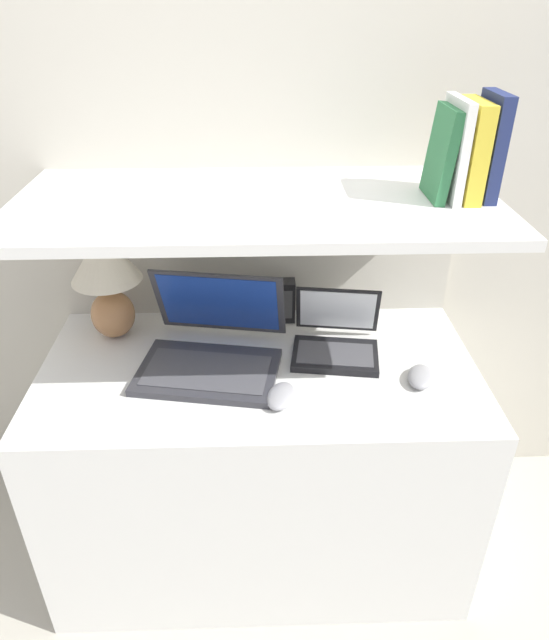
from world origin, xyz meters
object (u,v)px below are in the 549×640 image
laptop_small (337,340)px  router_box (281,301)px  laptop_large (213,348)px  book_navy (492,147)px  second_mouse (422,377)px  table_lamp (108,273)px  computer_mouse (283,396)px  book_green (443,154)px  book_white (456,150)px  book_yellow (472,151)px

laptop_small → router_box: bearing=129.7°
laptop_large → book_navy: (0.72, 0.05, 0.55)m
laptop_small → second_mouse: bearing=-36.1°
table_lamp → second_mouse: size_ratio=2.66×
laptop_small → computer_mouse: bearing=-127.0°
second_mouse → table_lamp: bearing=162.9°
laptop_large → router_box: bearing=49.7°
computer_mouse → router_box: 0.43m
book_green → book_white: bearing=0.0°
book_navy → book_green: size_ratio=1.13×
table_lamp → book_navy: size_ratio=1.35×
laptop_small → book_white: (0.26, -0.00, 0.56)m
laptop_large → laptop_small: bearing=7.8°
laptop_large → computer_mouse: bearing=-43.5°
laptop_small → second_mouse: (0.22, -0.16, -0.03)m
router_box → book_white: 0.70m
laptop_large → book_green: book_green is taller
laptop_large → book_yellow: (0.67, 0.05, 0.54)m
router_box → book_navy: size_ratio=0.55×
book_navy → book_yellow: book_navy is taller
table_lamp → router_box: 0.54m
second_mouse → book_yellow: 0.61m
computer_mouse → book_navy: book_navy is taller
table_lamp → router_box: (0.52, 0.07, -0.14)m
book_white → book_green: (-0.03, 0.00, -0.01)m
book_green → table_lamp: bearing=172.6°
laptop_small → computer_mouse: size_ratio=2.10×
book_navy → book_white: book_navy is taller
book_yellow → table_lamp: bearing=173.1°
table_lamp → second_mouse: table_lamp is taller
book_yellow → laptop_large: bearing=-175.8°
second_mouse → computer_mouse: bearing=-169.5°
laptop_small → router_box: 0.25m
book_yellow → book_navy: bearing=0.0°
book_navy → book_yellow: bearing=180.0°
book_white → book_green: book_white is taller
computer_mouse → router_box: router_box is taller
laptop_small → book_navy: size_ratio=1.09×
laptop_small → book_yellow: (0.31, -0.00, 0.55)m
book_yellow → book_green: (-0.07, 0.00, -0.01)m
laptop_small → computer_mouse: laptop_small is taller
book_navy → book_white: (-0.09, 0.00, -0.01)m
laptop_small → computer_mouse: (-0.17, -0.23, -0.03)m
laptop_large → book_navy: size_ratio=1.73×
laptop_large → computer_mouse: size_ratio=3.31×
book_yellow → second_mouse: bearing=-119.3°
table_lamp → router_box: size_ratio=2.46×
table_lamp → book_yellow: bearing=-6.9°
computer_mouse → router_box: (0.01, 0.42, 0.05)m
router_box → book_navy: 0.77m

